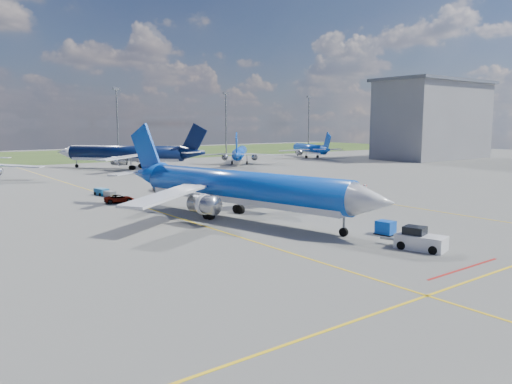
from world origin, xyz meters
TOP-DOWN VIEW (x-y plane):
  - ground at (0.00, 0.00)m, footprint 400.00×400.00m
  - taxiway_lines at (0.17, 27.70)m, footprint 60.25×160.00m
  - floodlight_masts at (10.00, 110.00)m, footprint 202.20×0.50m
  - terminal_building at (120.00, 60.00)m, footprint 42.00×22.00m
  - warning_post at (26.00, 8.00)m, footprint 0.50×0.50m
  - bg_jet_n at (22.12, 84.98)m, footprint 53.68×54.90m
  - bg_jet_ne at (55.43, 80.82)m, footprint 42.68×44.04m
  - bg_jet_ene at (90.24, 88.20)m, footprint 35.71×40.41m
  - main_airliner at (5.80, 10.19)m, footprint 41.58×49.52m
  - pushback_tug at (10.58, -11.97)m, footprint 3.42×6.33m
  - uld_container at (13.11, -6.00)m, footprint 1.70×2.00m
  - service_car_b at (-1.25, 31.56)m, footprint 4.65×2.75m
  - service_car_c at (9.32, 40.13)m, footprint 3.50×5.13m
  - baggage_tug_w at (12.09, 35.51)m, footprint 3.16×5.60m
  - baggage_tug_c at (-0.34, 40.15)m, footprint 2.10×5.08m
  - baggage_tug_e at (23.90, 39.09)m, footprint 1.91×5.61m

SIDE VIEW (x-z plane):
  - ground at x=0.00m, z-range 0.00..0.00m
  - bg_jet_n at x=22.12m, z-range -5.73..5.73m
  - bg_jet_ne at x=55.43m, z-range -4.59..4.59m
  - bg_jet_ene at x=90.24m, z-range -4.40..4.40m
  - main_airliner at x=5.80m, z-range -5.70..5.70m
  - taxiway_lines at x=0.17m, z-range 0.00..0.02m
  - baggage_tug_c at x=-0.34m, z-range -0.04..1.07m
  - baggage_tug_w at x=12.09m, z-range -0.04..1.18m
  - baggage_tug_e at x=23.90m, z-range -0.04..1.20m
  - service_car_b at x=-1.25m, z-range 0.00..1.21m
  - service_car_c at x=9.32m, z-range 0.00..1.38m
  - uld_container at x=13.11m, z-range 0.00..1.45m
  - pushback_tug at x=10.58m, z-range -0.20..1.90m
  - warning_post at x=26.00m, z-range 0.00..3.00m
  - floodlight_masts at x=10.00m, z-range 1.21..23.91m
  - terminal_building at x=120.00m, z-range 0.07..26.07m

